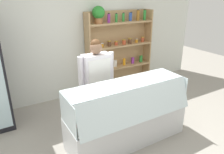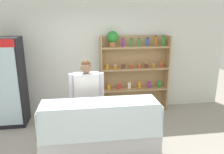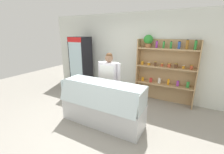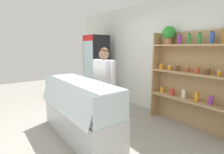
% 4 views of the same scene
% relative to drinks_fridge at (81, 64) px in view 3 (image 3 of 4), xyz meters
% --- Properties ---
extents(ground_plane, '(12.00, 12.00, 0.00)m').
position_rel_drinks_fridge_xyz_m(ground_plane, '(1.88, -1.54, -0.97)').
color(ground_plane, gray).
extents(back_wall, '(6.80, 0.10, 2.70)m').
position_rel_drinks_fridge_xyz_m(back_wall, '(1.88, 0.58, 0.38)').
color(back_wall, silver).
rests_on(back_wall, ground).
extents(drinks_fridge, '(0.63, 0.58, 1.94)m').
position_rel_drinks_fridge_xyz_m(drinks_fridge, '(0.00, 0.00, 0.00)').
color(drinks_fridge, black).
rests_on(drinks_fridge, ground).
extents(shelving_unit, '(1.70, 0.29, 2.02)m').
position_rel_drinks_fridge_xyz_m(shelving_unit, '(2.81, 0.39, 0.17)').
color(shelving_unit, tan).
rests_on(shelving_unit, ground).
extents(deli_display_case, '(1.94, 0.71, 1.01)m').
position_rel_drinks_fridge_xyz_m(deli_display_case, '(1.85, -1.50, -0.65)').
color(deli_display_case, silver).
rests_on(deli_display_case, ground).
extents(shop_clerk, '(0.66, 0.25, 1.59)m').
position_rel_drinks_fridge_xyz_m(shop_clerk, '(1.66, -0.85, -0.03)').
color(shop_clerk, '#2D2D38').
rests_on(shop_clerk, ground).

